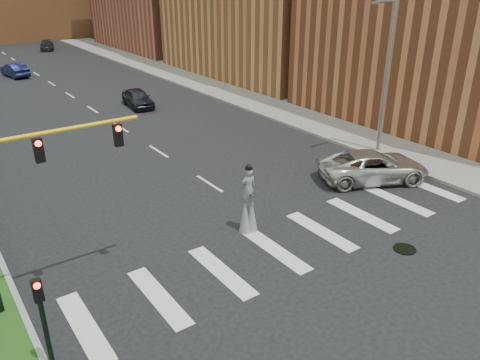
# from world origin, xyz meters

# --- Properties ---
(ground_plane) EXTENTS (160.00, 160.00, 0.00)m
(ground_plane) POSITION_xyz_m (0.00, 0.00, 0.00)
(ground_plane) COLOR black
(ground_plane) RESTS_ON ground
(sidewalk_right) EXTENTS (5.00, 90.00, 0.18)m
(sidewalk_right) POSITION_xyz_m (12.50, 25.00, 0.09)
(sidewalk_right) COLOR gray
(sidewalk_right) RESTS_ON ground
(manhole) EXTENTS (0.90, 0.90, 0.04)m
(manhole) POSITION_xyz_m (3.00, -2.00, 0.02)
(manhole) COLOR black
(manhole) RESTS_ON ground
(streetlight) EXTENTS (2.05, 0.20, 9.00)m
(streetlight) POSITION_xyz_m (10.90, 6.00, 4.90)
(streetlight) COLOR slate
(streetlight) RESTS_ON ground
(traffic_signal) EXTENTS (5.30, 0.23, 6.20)m
(traffic_signal) POSITION_xyz_m (-9.78, 3.00, 4.15)
(traffic_signal) COLOR black
(traffic_signal) RESTS_ON ground
(secondary_signal) EXTENTS (0.25, 0.21, 3.23)m
(secondary_signal) POSITION_xyz_m (-10.30, -0.50, 1.95)
(secondary_signal) COLOR black
(secondary_signal) RESTS_ON ground
(stilt_performer) EXTENTS (0.84, 0.57, 3.10)m
(stilt_performer) POSITION_xyz_m (-1.26, 2.84, 1.23)
(stilt_performer) COLOR #342415
(stilt_performer) RESTS_ON ground
(suv_crossing) EXTENTS (6.35, 4.93, 1.60)m
(suv_crossing) POSITION_xyz_m (7.36, 3.36, 0.80)
(suv_crossing) COLOR beige
(suv_crossing) RESTS_ON ground
(car_near) EXTENTS (2.18, 4.49, 1.48)m
(car_near) POSITION_xyz_m (3.42, 24.65, 0.74)
(car_near) COLOR black
(car_near) RESTS_ON ground
(car_mid) EXTENTS (2.29, 4.65, 1.47)m
(car_mid) POSITION_xyz_m (-2.17, 43.70, 0.73)
(car_mid) COLOR #15194A
(car_mid) RESTS_ON ground
(car_far) EXTENTS (2.93, 4.73, 1.28)m
(car_far) POSITION_xyz_m (5.73, 61.32, 0.64)
(car_far) COLOR black
(car_far) RESTS_ON ground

